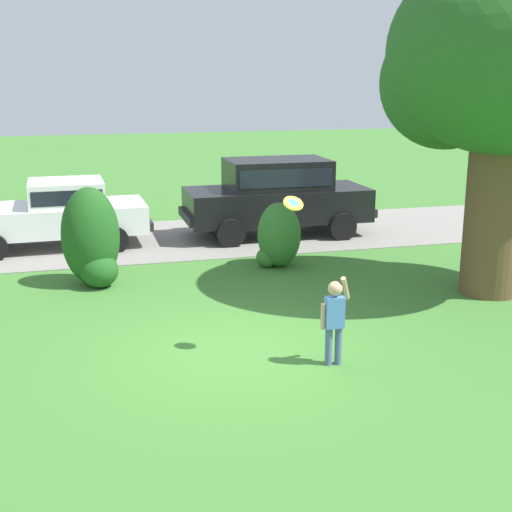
{
  "coord_description": "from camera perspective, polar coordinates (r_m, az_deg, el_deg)",
  "views": [
    {
      "loc": [
        -2.17,
        -9.21,
        3.91
      ],
      "look_at": [
        0.58,
        1.19,
        1.1
      ],
      "focal_mm": 48.54,
      "sensor_mm": 36.0,
      "label": 1
    }
  ],
  "objects": [
    {
      "name": "driveway_strip",
      "position": [
        17.16,
        -7.19,
        1.39
      ],
      "size": [
        28.0,
        4.4,
        0.02
      ],
      "primitive_type": "cube",
      "color": "gray",
      "rests_on": "ground"
    },
    {
      "name": "shrub_centre_left",
      "position": [
        14.5,
        1.85,
        1.64
      ],
      "size": [
        0.95,
        0.99,
        1.36
      ],
      "color": "#33702B",
      "rests_on": "ground"
    },
    {
      "name": "parked_suv",
      "position": [
        17.28,
        1.73,
        5.2
      ],
      "size": [
        4.7,
        2.11,
        1.92
      ],
      "color": "black",
      "rests_on": "ground"
    },
    {
      "name": "parked_sedan",
      "position": [
        16.78,
        -16.02,
        3.56
      ],
      "size": [
        4.45,
        2.18,
        1.56
      ],
      "color": "white",
      "rests_on": "ground"
    },
    {
      "name": "shrub_near_tree",
      "position": [
        13.55,
        -13.39,
        1.24
      ],
      "size": [
        1.1,
        1.16,
        1.89
      ],
      "color": "#1E511C",
      "rests_on": "ground"
    },
    {
      "name": "frisbee",
      "position": [
        9.5,
        3.09,
        4.35
      ],
      "size": [
        0.3,
        0.25,
        0.2
      ],
      "color": "yellow"
    },
    {
      "name": "ground_plane",
      "position": [
        10.23,
        -1.47,
        -7.82
      ],
      "size": [
        80.0,
        80.0,
        0.0
      ],
      "primitive_type": "plane",
      "color": "#3D752D"
    },
    {
      "name": "child_thrower",
      "position": [
        9.58,
        6.48,
        -4.92
      ],
      "size": [
        0.46,
        0.25,
        1.29
      ],
      "color": "#4C608C",
      "rests_on": "ground"
    },
    {
      "name": "oak_tree_large",
      "position": [
        13.23,
        20.2,
        14.34
      ],
      "size": [
        4.59,
        4.31,
        6.09
      ],
      "color": "brown",
      "rests_on": "ground"
    }
  ]
}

